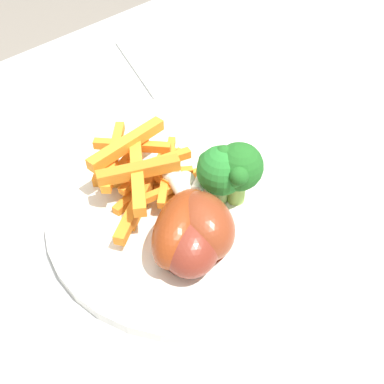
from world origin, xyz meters
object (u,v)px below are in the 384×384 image
object	(u,v)px
carrot_fries_pile	(143,172)
chicken_drumstick_far	(184,224)
dining_table	(190,270)
broccoli_floret_middle	(238,167)
broccoli_floret_front	(225,170)
chicken_drumstick_near	(200,223)
dinner_plate	(192,211)
chicken_drumstick_extra	(189,235)

from	to	relation	value
carrot_fries_pile	chicken_drumstick_far	world-z (taller)	chicken_drumstick_far
dining_table	broccoli_floret_middle	world-z (taller)	broccoli_floret_middle
dining_table	chicken_drumstick_far	bearing A→B (deg)	37.24
dining_table	broccoli_floret_front	xyz separation A→B (m)	(-0.03, 0.02, 0.15)
broccoli_floret_middle	chicken_drumstick_near	bearing A→B (deg)	9.15
dining_table	chicken_drumstick_near	world-z (taller)	chicken_drumstick_near
dinner_plate	chicken_drumstick_far	world-z (taller)	chicken_drumstick_far
broccoli_floret_front	chicken_drumstick_far	distance (m)	0.07
chicken_drumstick_near	dinner_plate	bearing A→B (deg)	-128.23
chicken_drumstick_near	chicken_drumstick_extra	bearing A→B (deg)	0.75
broccoli_floret_front	chicken_drumstick_extra	size ratio (longest dim) A/B	0.59
carrot_fries_pile	chicken_drumstick_extra	world-z (taller)	carrot_fries_pile
carrot_fries_pile	chicken_drumstick_near	xyz separation A→B (m)	(0.01, 0.09, 0.00)
broccoli_floret_middle	chicken_drumstick_far	xyz separation A→B (m)	(0.07, 0.00, -0.02)
dining_table	dinner_plate	xyz separation A→B (m)	(0.00, 0.00, 0.11)
dinner_plate	broccoli_floret_middle	xyz separation A→B (m)	(-0.04, 0.02, 0.05)
dinner_plate	chicken_drumstick_far	xyz separation A→B (m)	(0.04, 0.02, 0.03)
chicken_drumstick_far	chicken_drumstick_extra	world-z (taller)	chicken_drumstick_far
dinner_plate	chicken_drumstick_extra	bearing A→B (deg)	39.83
dining_table	chicken_drumstick_extra	world-z (taller)	chicken_drumstick_extra
dinner_plate	chicken_drumstick_near	bearing A→B (deg)	51.77
carrot_fries_pile	dinner_plate	bearing A→B (deg)	102.99
dining_table	chicken_drumstick_far	xyz separation A→B (m)	(0.04, 0.03, 0.14)
dinner_plate	carrot_fries_pile	world-z (taller)	carrot_fries_pile
dining_table	broccoli_floret_front	size ratio (longest dim) A/B	20.57
broccoli_floret_middle	chicken_drumstick_near	distance (m)	0.07
broccoli_floret_front	chicken_drumstick_near	size ratio (longest dim) A/B	0.54
broccoli_floret_middle	chicken_drumstick_extra	xyz separation A→B (m)	(0.08, 0.01, -0.02)
broccoli_floret_front	broccoli_floret_middle	world-z (taller)	broccoli_floret_middle
dining_table	dinner_plate	size ratio (longest dim) A/B	4.68
dining_table	dinner_plate	distance (m)	0.11
chicken_drumstick_extra	chicken_drumstick_near	bearing A→B (deg)	-179.25
dining_table	dinner_plate	world-z (taller)	dinner_plate
broccoli_floret_front	chicken_drumstick_extra	distance (m)	0.07
chicken_drumstick_near	chicken_drumstick_far	xyz separation A→B (m)	(0.01, -0.01, -0.00)
dinner_plate	chicken_drumstick_extra	size ratio (longest dim) A/B	2.57
carrot_fries_pile	dining_table	bearing A→B (deg)	105.37
broccoli_floret_middle	chicken_drumstick_extra	world-z (taller)	broccoli_floret_middle
broccoli_floret_middle	carrot_fries_pile	bearing A→B (deg)	-58.42
dining_table	carrot_fries_pile	size ratio (longest dim) A/B	8.81
chicken_drumstick_near	chicken_drumstick_far	world-z (taller)	chicken_drumstick_near
broccoli_floret_middle	carrot_fries_pile	world-z (taller)	broccoli_floret_middle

